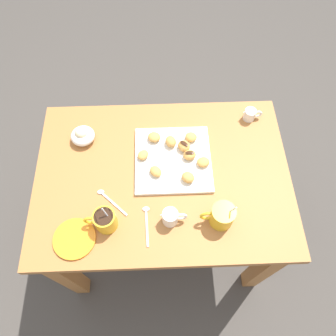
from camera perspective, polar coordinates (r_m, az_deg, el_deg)
The scene contains 22 objects.
ground_plane at distance 2.04m, azimuth -0.51°, elevation -10.92°, with size 8.00×8.00×0.00m, color #423D38.
dining_table at distance 1.47m, azimuth -0.70°, elevation -3.72°, with size 1.06×0.75×0.75m.
pastry_plate_square at distance 1.37m, azimuth 1.09°, elevation 1.54°, with size 0.32×0.32×0.02m, color silver.
coffee_mug_mustard_left at distance 1.23m, azimuth 9.73°, elevation -8.30°, with size 0.13×0.09×0.15m.
coffee_mug_mustard_right at distance 1.23m, azimuth -10.94°, elevation -9.03°, with size 0.12×0.08×0.14m.
cream_pitcher_white at distance 1.22m, azimuth 0.71°, elevation -8.64°, with size 0.10×0.06×0.07m.
ice_cream_bowl at distance 1.45m, azimuth -14.72°, elevation 5.64°, with size 0.10×0.10×0.08m.
chocolate_sauce_pitcher at distance 1.52m, azimuth 14.53°, elevation 9.23°, with size 0.09×0.05×0.06m.
saucer_orange_left at distance 1.28m, azimuth -16.03°, elevation -11.94°, with size 0.16×0.16×0.01m, color orange.
loose_spoon_near_saucer at distance 1.26m, azimuth -3.60°, elevation -9.28°, with size 0.03×0.16×0.01m.
loose_spoon_by_plate at distance 1.31m, azimuth -10.20°, elevation -5.47°, with size 0.13×0.12×0.01m.
beignet_0 at distance 1.34m, azimuth 6.47°, elevation 1.04°, with size 0.05×0.05×0.03m, color #D19347.
beignet_1 at distance 1.38m, azimuth 0.69°, elevation 4.70°, with size 0.05×0.05×0.04m, color #D19347.
beignet_2 at distance 1.35m, azimuth -4.25°, elevation 2.31°, with size 0.05×0.04×0.03m, color #D19347.
beignet_3 at distance 1.31m, azimuth -1.98°, elevation -0.48°, with size 0.04×0.05×0.03m, color #D19347.
beignet_4 at distance 1.35m, azimuth 4.05°, elevation 2.31°, with size 0.05×0.05×0.04m, color #D19347.
chocolate_drizzle_4 at distance 1.33m, azimuth 4.10°, elevation 2.74°, with size 0.04×0.02×0.01m, color #381E11.
beignet_5 at distance 1.30m, azimuth 3.77°, elevation -1.68°, with size 0.05×0.05×0.04m, color #D19347.
beignet_6 at distance 1.37m, azimuth 3.06°, elevation 3.91°, with size 0.06×0.05×0.04m, color #D19347.
chocolate_drizzle_6 at distance 1.35m, azimuth 3.11°, elevation 4.39°, with size 0.04×0.02×0.01m, color #381E11.
beignet_7 at distance 1.40m, azimuth 4.30°, elevation 5.49°, with size 0.05×0.05×0.03m, color #D19347.
beignet_8 at distance 1.40m, azimuth -2.28°, elevation 5.48°, with size 0.05×0.05×0.03m, color #D19347.
Camera 1 is at (0.00, 0.61, 1.95)m, focal length 34.40 mm.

